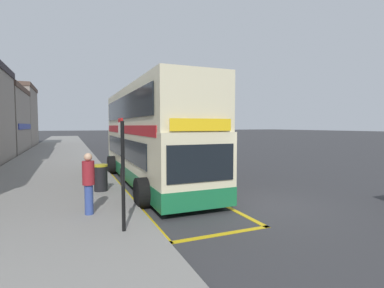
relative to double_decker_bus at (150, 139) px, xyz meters
name	(u,v)px	position (x,y,z in m)	size (l,w,h in m)	color
ground_plane	(117,146)	(2.46, 26.59, -2.07)	(260.00, 260.00, 0.00)	#333335
pavement_near	(61,146)	(-4.54, 26.59, -2.00)	(6.00, 76.00, 0.14)	gray
double_decker_bus	(150,139)	(0.00, 0.00, 0.00)	(3.16, 11.54, 4.40)	beige
bus_bay_markings	(149,183)	(-0.11, -0.21, -2.06)	(2.87, 14.11, 0.01)	gold
bus_stop_sign	(122,165)	(-2.35, -6.29, -0.32)	(0.09, 0.51, 2.74)	black
parked_car_navy_ahead	(128,135)	(7.41, 45.44, -1.27)	(2.09, 4.20, 1.62)	navy
parked_car_maroon_kerbside	(151,139)	(7.21, 26.57, -1.27)	(2.09, 4.20, 1.62)	maroon
pedestrian_waiting_near_sign	(89,181)	(-3.04, -4.64, -0.95)	(0.34, 0.34, 1.77)	#33478C
litter_bin	(101,178)	(-2.42, -1.64, -1.40)	(0.54, 0.54, 1.04)	black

